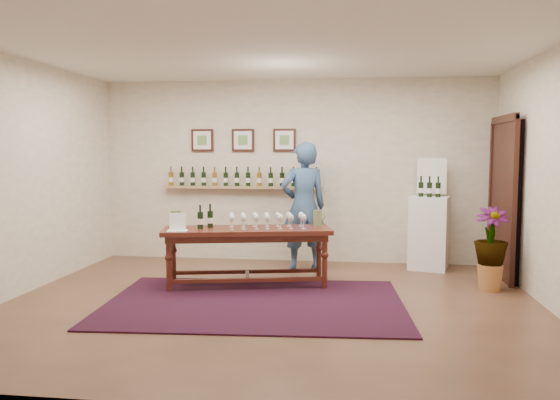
# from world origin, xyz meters

# --- Properties ---
(ground) EXTENTS (6.00, 6.00, 0.00)m
(ground) POSITION_xyz_m (0.00, 0.00, 0.00)
(ground) COLOR #503423
(ground) RESTS_ON ground
(room_shell) EXTENTS (6.00, 6.00, 6.00)m
(room_shell) POSITION_xyz_m (2.11, 1.86, 1.12)
(room_shell) COLOR #F0E2CC
(room_shell) RESTS_ON ground
(rug) EXTENTS (3.44, 2.41, 0.02)m
(rug) POSITION_xyz_m (-0.18, 0.01, 0.01)
(rug) COLOR #420B11
(rug) RESTS_ON ground
(tasting_table) EXTENTS (2.18, 1.09, 0.74)m
(tasting_table) POSITION_xyz_m (-0.42, 0.78, 0.63)
(tasting_table) COLOR #3F160F
(tasting_table) RESTS_ON ground
(table_glasses) EXTENTS (1.42, 0.61, 0.19)m
(table_glasses) POSITION_xyz_m (-0.17, 0.85, 0.84)
(table_glasses) COLOR silver
(table_glasses) RESTS_ON tasting_table
(table_bottles) EXTENTS (0.34, 0.26, 0.32)m
(table_bottles) POSITION_xyz_m (-0.94, 0.72, 0.90)
(table_bottles) COLOR black
(table_bottles) RESTS_ON tasting_table
(pitcher_left) EXTENTS (0.17, 0.17, 0.23)m
(pitcher_left) POSITION_xyz_m (-1.29, 0.64, 0.85)
(pitcher_left) COLOR #68764A
(pitcher_left) RESTS_ON tasting_table
(pitcher_right) EXTENTS (0.15, 0.15, 0.20)m
(pitcher_right) POSITION_xyz_m (0.45, 1.11, 0.84)
(pitcher_right) COLOR #68764A
(pitcher_right) RESTS_ON tasting_table
(menu_card) EXTENTS (0.27, 0.22, 0.22)m
(menu_card) POSITION_xyz_m (-1.21, 0.46, 0.85)
(menu_card) COLOR white
(menu_card) RESTS_ON tasting_table
(display_pedestal) EXTENTS (0.65, 0.65, 1.05)m
(display_pedestal) POSITION_xyz_m (2.01, 2.16, 0.53)
(display_pedestal) COLOR white
(display_pedestal) RESTS_ON ground
(pedestal_bottles) EXTENTS (0.34, 0.17, 0.32)m
(pedestal_bottles) POSITION_xyz_m (1.99, 2.11, 1.22)
(pedestal_bottles) COLOR black
(pedestal_bottles) RESTS_ON display_pedestal
(info_sign) EXTENTS (0.41, 0.13, 0.58)m
(info_sign) POSITION_xyz_m (2.05, 2.31, 1.34)
(info_sign) COLOR white
(info_sign) RESTS_ON display_pedestal
(potted_plant) EXTENTS (0.48, 0.48, 0.89)m
(potted_plant) POSITION_xyz_m (2.58, 0.95, 0.52)
(potted_plant) COLOR #A96D38
(potted_plant) RESTS_ON ground
(person) EXTENTS (0.78, 0.65, 1.84)m
(person) POSITION_xyz_m (0.20, 1.86, 0.92)
(person) COLOR #314E75
(person) RESTS_ON ground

